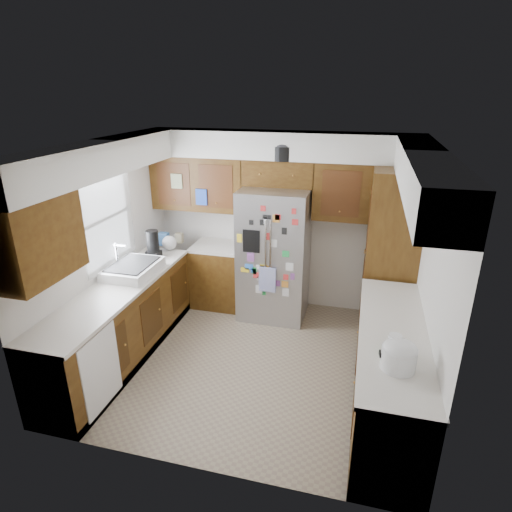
# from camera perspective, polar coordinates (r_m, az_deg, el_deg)

# --- Properties ---
(floor) EXTENTS (3.60, 3.60, 0.00)m
(floor) POSITION_cam_1_polar(r_m,az_deg,el_deg) (5.21, -0.62, -13.80)
(floor) COLOR gray
(floor) RESTS_ON ground
(room_shell) EXTENTS (3.64, 3.24, 2.52)m
(room_shell) POSITION_cam_1_polar(r_m,az_deg,el_deg) (4.78, -0.79, 7.10)
(room_shell) COLOR silver
(room_shell) RESTS_ON ground
(left_counter_run) EXTENTS (1.36, 3.20, 0.92)m
(left_counter_run) POSITION_cam_1_polar(r_m,az_deg,el_deg) (5.47, -14.58, -7.46)
(left_counter_run) COLOR #42250C
(left_counter_run) RESTS_ON ground
(right_counter_run) EXTENTS (0.63, 2.25, 0.92)m
(right_counter_run) POSITION_cam_1_polar(r_m,az_deg,el_deg) (4.48, 17.20, -15.01)
(right_counter_run) COLOR #42250C
(right_counter_run) RESTS_ON ground
(pantry) EXTENTS (0.60, 0.90, 2.15)m
(pantry) POSITION_cam_1_polar(r_m,az_deg,el_deg) (5.61, 17.48, 0.28)
(pantry) COLOR #42250C
(pantry) RESTS_ON ground
(fridge) EXTENTS (0.90, 0.79, 1.80)m
(fridge) POSITION_cam_1_polar(r_m,az_deg,el_deg) (5.82, 2.43, 0.22)
(fridge) COLOR #A1A1A6
(fridge) RESTS_ON ground
(bridge_cabinet) EXTENTS (0.96, 0.34, 0.35)m
(bridge_cabinet) POSITION_cam_1_polar(r_m,az_deg,el_deg) (5.74, 3.09, 11.07)
(bridge_cabinet) COLOR #42250C
(bridge_cabinet) RESTS_ON fridge
(fridge_top_items) EXTENTS (0.68, 0.40, 0.26)m
(fridge_top_items) POSITION_cam_1_polar(r_m,az_deg,el_deg) (5.67, 2.30, 14.02)
(fridge_top_items) COLOR #1C58AD
(fridge_top_items) RESTS_ON bridge_cabinet
(sink_assembly) EXTENTS (0.52, 0.70, 0.37)m
(sink_assembly) POSITION_cam_1_polar(r_m,az_deg,el_deg) (5.35, -16.08, -1.64)
(sink_assembly) COLOR white
(sink_assembly) RESTS_ON left_counter_run
(left_counter_clutter) EXTENTS (0.33, 0.96, 0.38)m
(left_counter_clutter) POSITION_cam_1_polar(r_m,az_deg,el_deg) (5.91, -12.65, 1.59)
(left_counter_clutter) COLOR black
(left_counter_clutter) RESTS_ON left_counter_run
(rice_cooker) EXTENTS (0.29, 0.28, 0.25)m
(rice_cooker) POSITION_cam_1_polar(r_m,az_deg,el_deg) (3.65, 18.53, -12.35)
(rice_cooker) COLOR white
(rice_cooker) RESTS_ON right_counter_run
(paper_towel) EXTENTS (0.11, 0.11, 0.24)m
(paper_towel) POSITION_cam_1_polar(r_m,az_deg,el_deg) (3.73, 17.90, -11.60)
(paper_towel) COLOR white
(paper_towel) RESTS_ON right_counter_run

